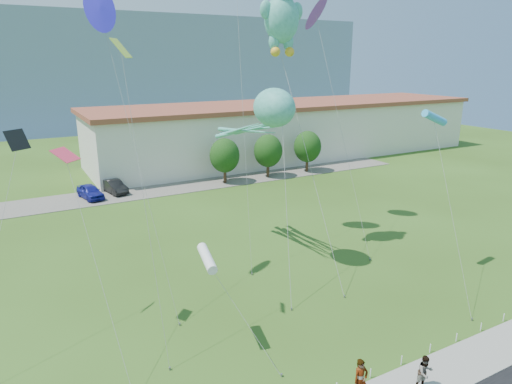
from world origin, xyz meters
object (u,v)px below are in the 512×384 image
octopus_kite (264,118)px  teddy_bear_kite (282,13)px  warehouse (292,129)px  parked_car_black (114,186)px  pedestrian_right (425,372)px  parked_car_blue (90,192)px  pedestrian_left (361,380)px

octopus_kite → teddy_bear_kite: size_ratio=0.63×
warehouse → parked_car_black: (-28.71, -8.03, -3.34)m
pedestrian_right → octopus_kite: (0.44, 15.45, 9.66)m
parked_car_blue → parked_car_black: (2.72, 0.93, -0.02)m
pedestrian_right → octopus_kite: size_ratio=0.13×
warehouse → teddy_bear_kite: 39.14m
parked_car_blue → parked_car_black: parked_car_blue is taller
pedestrian_left → pedestrian_right: (3.01, -0.86, -0.16)m
pedestrian_left → parked_car_black: 38.23m
parked_car_blue → octopus_kite: bearing=-81.4°
parked_car_blue → octopus_kite: 26.06m
parked_car_black → teddy_bear_kite: (7.83, -22.28, 16.63)m
pedestrian_left → teddy_bear_kite: bearing=73.8°
pedestrian_right → warehouse: bearing=71.5°
warehouse → teddy_bear_kite: size_ratio=3.06×
pedestrian_left → parked_car_black: pedestrian_left is taller
warehouse → pedestrian_left: (-26.45, -46.19, -3.05)m
warehouse → octopus_kite: bearing=-126.0°
pedestrian_left → teddy_bear_kite: (5.57, 15.88, 16.34)m
pedestrian_right → octopus_kite: 18.22m
pedestrian_left → parked_car_black: size_ratio=0.45×
parked_car_blue → pedestrian_right: bearing=-89.9°
parked_car_black → teddy_bear_kite: teddy_bear_kite is taller
warehouse → parked_car_black: bearing=-164.4°
warehouse → pedestrian_right: bearing=-116.5°
warehouse → pedestrian_left: bearing=-119.8°
pedestrian_left → octopus_kite: size_ratio=0.15×
parked_car_black → octopus_kite: size_ratio=0.35×
parked_car_blue → teddy_bear_kite: size_ratio=0.22×
pedestrian_right → octopus_kite: bearing=96.3°
parked_car_blue → teddy_bear_kite: (10.55, -21.35, 16.61)m
pedestrian_left → octopus_kite: (3.45, 14.59, 9.50)m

